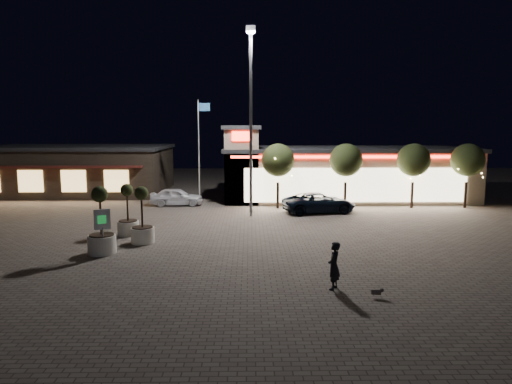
{
  "coord_description": "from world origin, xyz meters",
  "views": [
    {
      "loc": [
        1.87,
        -22.34,
        5.89
      ],
      "look_at": [
        2.31,
        6.0,
        1.92
      ],
      "focal_mm": 32.0,
      "sensor_mm": 36.0,
      "label": 1
    }
  ],
  "objects_px": {
    "pickup_truck": "(319,203)",
    "white_sedan": "(176,197)",
    "planter_mid": "(101,233)",
    "valet_sign": "(102,223)",
    "planter_left": "(128,219)",
    "pedestrian": "(334,266)"
  },
  "relations": [
    {
      "from": "pedestrian",
      "to": "valet_sign",
      "type": "bearing_deg",
      "value": -89.16
    },
    {
      "from": "planter_mid",
      "to": "valet_sign",
      "type": "distance_m",
      "value": 0.71
    },
    {
      "from": "pickup_truck",
      "to": "planter_left",
      "type": "relative_size",
      "value": 1.77
    },
    {
      "from": "pedestrian",
      "to": "planter_mid",
      "type": "height_order",
      "value": "planter_mid"
    },
    {
      "from": "white_sedan",
      "to": "pedestrian",
      "type": "xyz_separation_m",
      "value": [
        8.68,
        -18.54,
        0.21
      ]
    },
    {
      "from": "planter_mid",
      "to": "white_sedan",
      "type": "bearing_deg",
      "value": 84.1
    },
    {
      "from": "white_sedan",
      "to": "pickup_truck",
      "type": "bearing_deg",
      "value": -108.04
    },
    {
      "from": "white_sedan",
      "to": "planter_left",
      "type": "relative_size",
      "value": 1.39
    },
    {
      "from": "pickup_truck",
      "to": "white_sedan",
      "type": "distance_m",
      "value": 10.95
    },
    {
      "from": "pedestrian",
      "to": "valet_sign",
      "type": "xyz_separation_m",
      "value": [
        -9.88,
        4.59,
        0.65
      ]
    },
    {
      "from": "planter_mid",
      "to": "valet_sign",
      "type": "height_order",
      "value": "planter_mid"
    },
    {
      "from": "white_sedan",
      "to": "pedestrian",
      "type": "height_order",
      "value": "pedestrian"
    },
    {
      "from": "planter_mid",
      "to": "pickup_truck",
      "type": "bearing_deg",
      "value": 41.17
    },
    {
      "from": "pickup_truck",
      "to": "planter_mid",
      "type": "bearing_deg",
      "value": 119.41
    },
    {
      "from": "valet_sign",
      "to": "pedestrian",
      "type": "bearing_deg",
      "value": -24.92
    },
    {
      "from": "pedestrian",
      "to": "valet_sign",
      "type": "relative_size",
      "value": 0.81
    },
    {
      "from": "white_sedan",
      "to": "valet_sign",
      "type": "xyz_separation_m",
      "value": [
        -1.2,
        -13.94,
        0.86
      ]
    },
    {
      "from": "planter_left",
      "to": "planter_mid",
      "type": "bearing_deg",
      "value": -93.79
    },
    {
      "from": "valet_sign",
      "to": "planter_mid",
      "type": "bearing_deg",
      "value": 115.11
    },
    {
      "from": "pedestrian",
      "to": "planter_left",
      "type": "xyz_separation_m",
      "value": [
        -9.83,
        8.79,
        -0.0
      ]
    },
    {
      "from": "pickup_truck",
      "to": "white_sedan",
      "type": "bearing_deg",
      "value": 61.67
    },
    {
      "from": "pickup_truck",
      "to": "white_sedan",
      "type": "relative_size",
      "value": 1.28
    }
  ]
}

